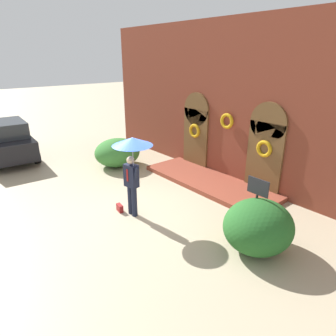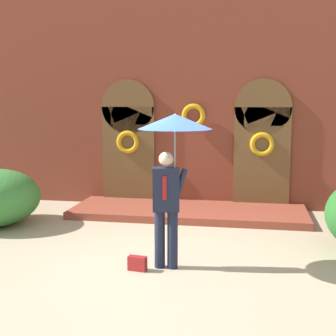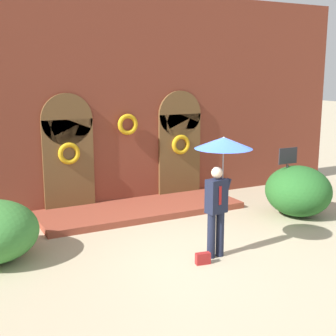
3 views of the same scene
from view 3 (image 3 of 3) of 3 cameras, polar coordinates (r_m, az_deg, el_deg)
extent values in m
plane|color=tan|center=(9.58, 4.22, -10.20)|extent=(80.00, 80.00, 0.00)
cube|color=brown|center=(12.68, -5.60, 8.16)|extent=(14.00, 0.50, 5.60)
cube|color=brown|center=(12.12, -11.98, 0.16)|extent=(1.30, 0.08, 2.40)
cylinder|color=brown|center=(11.94, -12.23, 5.81)|extent=(1.30, 0.08, 1.30)
cube|color=brown|center=(13.29, 1.43, 1.42)|extent=(1.30, 0.08, 2.40)
cylinder|color=brown|center=(13.13, 1.45, 6.58)|extent=(1.30, 0.08, 1.30)
torus|color=#C69314|center=(11.99, -11.96, 1.74)|extent=(0.56, 0.12, 0.56)
torus|color=#C69314|center=(13.17, 1.58, 2.87)|extent=(0.56, 0.12, 0.56)
torus|color=#C69314|center=(12.40, -4.93, 5.31)|extent=(0.56, 0.12, 0.56)
cube|color=brown|center=(12.11, -3.32, -5.07)|extent=(5.20, 1.80, 0.16)
cylinder|color=#191E33|center=(9.19, 5.30, -8.20)|extent=(0.16, 0.16, 0.90)
cylinder|color=#191E33|center=(9.29, 6.35, -7.99)|extent=(0.16, 0.16, 0.90)
cube|color=#191E33|center=(9.00, 5.93, -3.42)|extent=(0.44, 0.31, 0.66)
cube|color=#A51919|center=(8.89, 6.39, -3.36)|extent=(0.06, 0.02, 0.36)
sphere|color=beige|center=(8.90, 5.99, -0.56)|extent=(0.22, 0.22, 0.22)
cylinder|color=#191E33|center=(9.10, 7.11, -2.64)|extent=(0.22, 0.09, 0.46)
cylinder|color=gray|center=(8.98, 6.69, -0.73)|extent=(0.02, 0.02, 0.98)
cone|color=#284CB7|center=(8.87, 6.78, 3.06)|extent=(1.10, 1.10, 0.22)
cone|color=white|center=(8.86, 6.79, 3.16)|extent=(0.60, 0.61, 0.20)
cube|color=maroon|center=(9.00, 4.27, -10.94)|extent=(0.29, 0.16, 0.22)
cylinder|color=black|center=(12.13, 14.21, -2.59)|extent=(0.06, 0.06, 1.30)
cube|color=#232328|center=(11.96, 14.42, 1.45)|extent=(0.56, 0.03, 0.40)
ellipsoid|color=#235B23|center=(12.17, 15.58, -2.71)|extent=(1.59, 1.71, 1.27)
camera|label=1|loc=(11.84, 48.82, 11.82)|focal=32.00mm
camera|label=2|loc=(6.13, 57.36, -3.17)|focal=50.00mm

